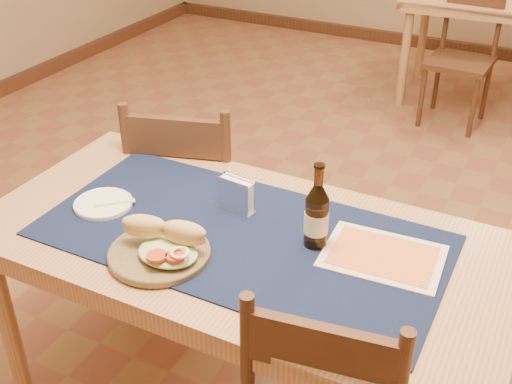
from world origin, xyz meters
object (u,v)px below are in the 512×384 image
at_px(chair_main_far, 191,196).
at_px(napkin_holder, 236,195).
at_px(beer_bottle, 317,216).
at_px(sandwich_plate, 162,248).
at_px(main_table, 241,258).

xyz_separation_m(chair_main_far, napkin_holder, (0.42, -0.37, 0.32)).
height_order(chair_main_far, beer_bottle, beer_bottle).
height_order(sandwich_plate, napkin_holder, napkin_holder).
bearing_deg(chair_main_far, napkin_holder, -41.65).
bearing_deg(main_table, chair_main_far, 135.51).
bearing_deg(napkin_holder, sandwich_plate, -101.89).
bearing_deg(chair_main_far, beer_bottle, -31.18).
height_order(main_table, napkin_holder, napkin_holder).
relative_size(sandwich_plate, beer_bottle, 1.10).
bearing_deg(napkin_holder, beer_bottle, -11.50).
bearing_deg(beer_bottle, chair_main_far, 148.82).
relative_size(beer_bottle, napkin_holder, 2.01).
bearing_deg(beer_bottle, napkin_holder, 168.50).
xyz_separation_m(main_table, chair_main_far, (-0.49, 0.49, -0.18)).
height_order(chair_main_far, napkin_holder, chair_main_far).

